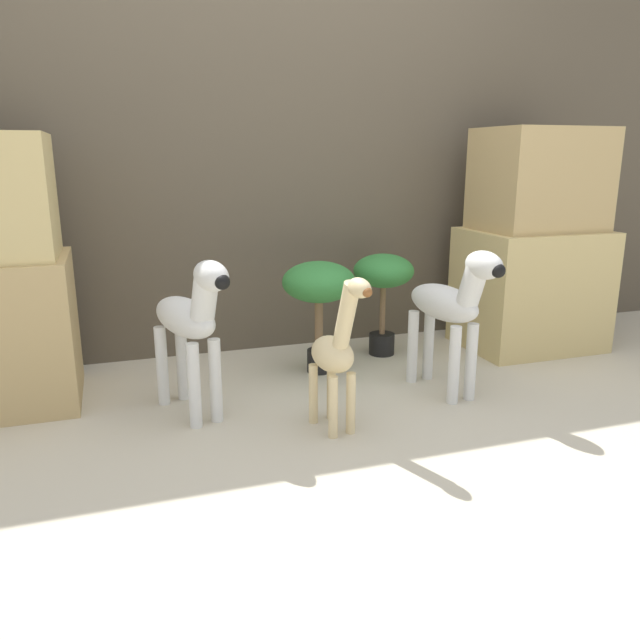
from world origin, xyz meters
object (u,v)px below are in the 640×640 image
at_px(zebra_left, 191,321).
at_px(potted_palm_back, 383,279).
at_px(potted_palm_front, 319,287).
at_px(giraffe_figurine, 336,352).
at_px(zebra_right, 451,306).

relative_size(zebra_left, potted_palm_back, 1.24).
distance_m(potted_palm_front, potted_palm_back, 0.45).
bearing_deg(giraffe_figurine, potted_palm_front, 77.04).
bearing_deg(zebra_right, potted_palm_front, 134.24).
bearing_deg(potted_palm_back, potted_palm_front, -158.36).
bearing_deg(potted_palm_front, zebra_right, -45.76).
height_order(giraffe_figurine, potted_palm_front, giraffe_figurine).
bearing_deg(zebra_right, zebra_left, 174.27).
relative_size(zebra_left, potted_palm_front, 1.22).
xyz_separation_m(zebra_left, giraffe_figurine, (0.51, -0.32, -0.09)).
bearing_deg(giraffe_figurine, zebra_left, 147.94).
bearing_deg(zebra_left, potted_palm_front, 28.32).
bearing_deg(zebra_left, zebra_right, -5.73).
height_order(zebra_left, potted_palm_back, zebra_left).
height_order(zebra_right, zebra_left, same).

